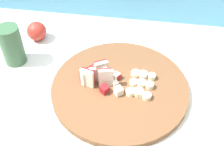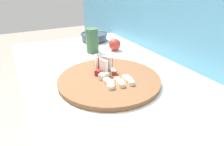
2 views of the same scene
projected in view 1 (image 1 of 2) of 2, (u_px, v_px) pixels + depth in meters
The scene contains 7 objects.
tile_backsplash at pixel (113, 52), 1.29m from camera, with size 2.40×0.04×1.45m, color #4C8EB2.
cutting_board at pixel (120, 88), 0.86m from camera, with size 0.41×0.41×0.02m, color brown.
apple_wedge_fan at pixel (97, 75), 0.85m from camera, with size 0.10×0.06×0.06m.
apple_dice_pile at pixel (111, 81), 0.85m from camera, with size 0.08×0.09×0.02m.
banana_slice_rows at pixel (141, 84), 0.85m from camera, with size 0.08×0.11×0.02m.
small_jar at pixel (12, 45), 0.91m from camera, with size 0.07×0.07×0.13m, color #335638.
whole_apple at pixel (37, 31), 1.02m from camera, with size 0.07×0.07×0.07m, color #B22D23.
Camera 1 is at (0.14, -0.61, 1.57)m, focal length 46.52 mm.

